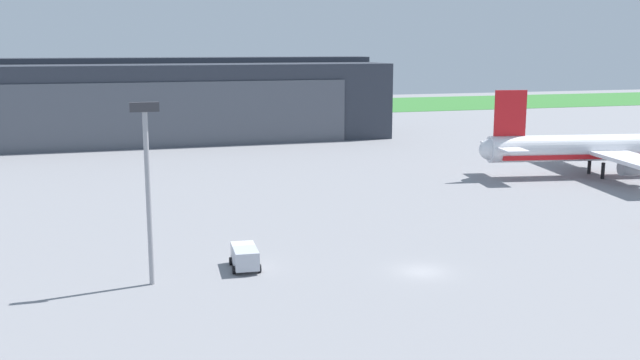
% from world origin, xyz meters
% --- Properties ---
extents(ground_plane, '(440.00, 440.00, 0.00)m').
position_xyz_m(ground_plane, '(0.00, 0.00, 0.00)').
color(ground_plane, gray).
extents(grass_field_strip, '(440.00, 56.00, 0.08)m').
position_xyz_m(grass_field_strip, '(0.00, 174.54, 0.04)').
color(grass_field_strip, '#377B34').
rests_on(grass_field_strip, ground_plane).
extents(maintenance_hangar, '(92.98, 38.79, 17.58)m').
position_xyz_m(maintenance_hangar, '(-13.06, 107.51, 8.33)').
color(maintenance_hangar, '#2D333D').
rests_on(maintenance_hangar, ground_plane).
extents(airliner_far_left, '(41.17, 34.55, 13.62)m').
position_xyz_m(airliner_far_left, '(48.23, 36.35, 4.40)').
color(airliner_far_left, silver).
rests_on(airliner_far_left, ground_plane).
extents(baggage_tug, '(2.83, 4.77, 2.06)m').
position_xyz_m(baggage_tug, '(-15.34, 5.52, 1.19)').
color(baggage_tug, silver).
rests_on(baggage_tug, ground_plane).
extents(apron_light_mast, '(2.40, 0.50, 15.75)m').
position_xyz_m(apron_light_mast, '(-23.89, 3.50, 9.44)').
color(apron_light_mast, '#99999E').
rests_on(apron_light_mast, ground_plane).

